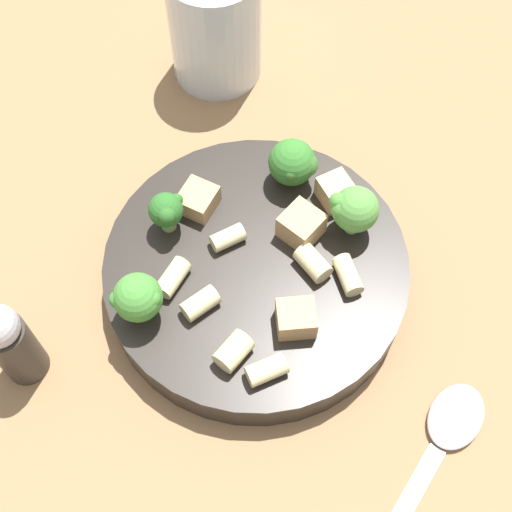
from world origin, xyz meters
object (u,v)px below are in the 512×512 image
Objects in this scene: rigatoni_4 at (228,238)px; chicken_chunk_1 at (296,318)px; rigatoni_5 at (348,275)px; rigatoni_3 at (233,351)px; broccoli_floret_1 at (294,163)px; pepper_shaker at (11,343)px; broccoli_floret_2 at (138,298)px; spoon at (442,442)px; rigatoni_1 at (267,370)px; chicken_chunk_0 at (301,225)px; rigatoni_6 at (174,281)px; broccoli_floret_0 at (353,210)px; rigatoni_0 at (200,303)px; drinking_glass at (216,30)px; broccoli_floret_3 at (167,211)px; pasta_bowl at (256,271)px; chicken_chunk_2 at (336,191)px; rigatoni_2 at (313,263)px; chicken_chunk_3 at (198,200)px.

rigatoni_4 is 0.08m from chicken_chunk_1.
rigatoni_3 is at bearing 20.84° from rigatoni_5.
pepper_shaker reaches higher than broccoli_floret_1.
broccoli_floret_2 is 1.61× the size of chicken_chunk_1.
spoon is (-0.11, 0.17, -0.03)m from rigatoni_4.
broccoli_floret_2 is 1.71× the size of rigatoni_4.
rigatoni_1 is 0.11m from chicken_chunk_0.
broccoli_floret_1 is 0.47× the size of pepper_shaker.
rigatoni_6 is at bearing -34.23° from chicken_chunk_1.
broccoli_floret_0 is 1.65× the size of chicken_chunk_1.
rigatoni_0 is 0.25× the size of drinking_glass.
broccoli_floret_3 reaches higher than rigatoni_5.
broccoli_floret_0 is (-0.08, -0.01, 0.04)m from pasta_bowl.
spoon is at bearing 154.10° from pepper_shaker.
spoon is at bearing 100.24° from drinking_glass.
spoon is (-0.02, 0.16, -0.05)m from broccoli_floret_0.
drinking_glass reaches higher than broccoli_floret_3.
drinking_glass is at bearing -85.68° from chicken_chunk_0.
rigatoni_0 is 0.09m from chicken_chunk_0.
drinking_glass is (-0.07, -0.25, 0.01)m from rigatoni_0.
broccoli_floret_2 is 1.64× the size of rigatoni_0.
rigatoni_3 is 1.02× the size of chicken_chunk_2.
broccoli_floret_3 is (0.13, -0.04, -0.00)m from broccoli_floret_0.
drinking_glass is (-0.02, -0.22, 0.03)m from pasta_bowl.
broccoli_floret_0 is 0.05m from rigatoni_5.
rigatoni_3 is at bearing 138.83° from broccoli_floret_2.
broccoli_floret_1 is at bearing -99.18° from chicken_chunk_0.
rigatoni_1 is at bearing 52.14° from rigatoni_2.
drinking_glass is at bearing -86.30° from rigatoni_2.
pasta_bowl is at bearing -75.66° from chicken_chunk_1.
chicken_chunk_1 is (-0.10, 0.04, -0.02)m from broccoli_floret_2.
chicken_chunk_2 is at bearing -135.50° from rigatoni_3.
rigatoni_1 and rigatoni_5 have the same top height.
broccoli_floret_1 is 0.30× the size of spoon.
rigatoni_6 is 0.22m from spoon.
chicken_chunk_0 is 0.22m from pepper_shaker.
rigatoni_1 is at bearing 46.12° from broccoli_floret_0.
spoon is (-0.14, 0.13, -0.03)m from rigatoni_0.
chicken_chunk_3 is at bearing -11.19° from chicken_chunk_2.
pepper_shaker is (0.25, 0.06, 0.00)m from chicken_chunk_2.
rigatoni_1 reaches higher than pasta_bowl.
broccoli_floret_1 is at bearing -81.75° from rigatoni_5.
pepper_shaker reaches higher than rigatoni_4.
pasta_bowl is 0.18m from spoon.
chicken_chunk_1 is (-0.03, 0.08, 0.00)m from rigatoni_4.
broccoli_floret_3 is (-0.03, -0.06, -0.00)m from broccoli_floret_2.
pasta_bowl is at bearing 125.42° from rigatoni_4.
rigatoni_1 is 0.25× the size of drinking_glass.
chicken_chunk_2 is at bearing 136.98° from broccoli_floret_1.
rigatoni_1 is at bearing 61.60° from chicken_chunk_0.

